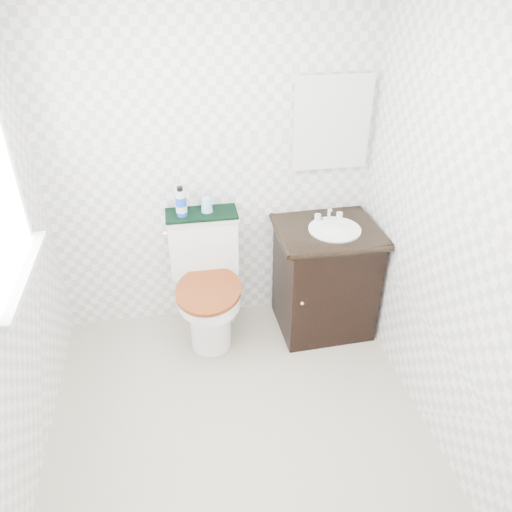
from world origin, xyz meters
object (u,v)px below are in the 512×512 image
object	(u,v)px
mouthwash_bottle	(181,202)
cup	(207,205)
trash_bin	(222,303)
toilet	(207,288)
vanity	(325,276)

from	to	relation	value
mouthwash_bottle	cup	bearing A→B (deg)	9.80
mouthwash_bottle	cup	distance (m)	0.18
trash_bin	mouthwash_bottle	size ratio (longest dim) A/B	1.36
toilet	mouthwash_bottle	world-z (taller)	mouthwash_bottle
vanity	mouthwash_bottle	distance (m)	1.14
toilet	trash_bin	bearing A→B (deg)	50.25
vanity	mouthwash_bottle	world-z (taller)	mouthwash_bottle
trash_bin	mouthwash_bottle	bearing A→B (deg)	-173.27
toilet	cup	size ratio (longest dim) A/B	9.26
trash_bin	cup	bearing A→B (deg)	179.73
mouthwash_bottle	vanity	bearing A→B (deg)	-9.85
trash_bin	cup	distance (m)	0.83
vanity	cup	bearing A→B (deg)	166.16
mouthwash_bottle	cup	size ratio (longest dim) A/B	2.10
trash_bin	vanity	bearing A→B (deg)	-15.18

